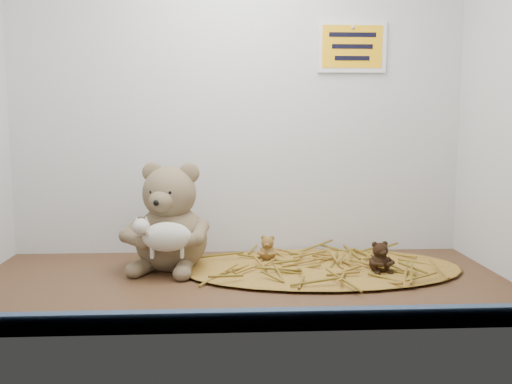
{
  "coord_description": "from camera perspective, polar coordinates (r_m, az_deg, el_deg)",
  "views": [
    {
      "loc": [
        -3.62,
        -122.98,
        36.09
      ],
      "look_at": [
        3.24,
        3.72,
        19.79
      ],
      "focal_mm": 40.0,
      "sensor_mm": 36.0,
      "label": 1
    }
  ],
  "objects": [
    {
      "name": "straw_bed",
      "position": [
        1.39,
        6.54,
        -7.5
      ],
      "size": [
        67.77,
        39.35,
        1.31
      ],
      "primitive_type": "ellipsoid",
      "color": "brown",
      "rests_on": "shelf_floor"
    },
    {
      "name": "front_rail",
      "position": [
        1.0,
        -0.87,
        -12.67
      ],
      "size": [
        119.28,
        2.2,
        3.6
      ],
      "primitive_type": "cube",
      "color": "#374A69",
      "rests_on": "shelf_floor"
    },
    {
      "name": "mini_teddy_tan",
      "position": [
        1.43,
        1.17,
        -5.5
      ],
      "size": [
        6.1,
        6.32,
        6.3
      ],
      "primitive_type": null,
      "rotation": [
        0.0,
        0.0,
        -0.22
      ],
      "color": "olive",
      "rests_on": "straw_bed"
    },
    {
      "name": "main_teddy",
      "position": [
        1.38,
        -8.54,
        -2.43
      ],
      "size": [
        25.91,
        26.72,
        25.84
      ],
      "primitive_type": null,
      "rotation": [
        0.0,
        0.0,
        -0.27
      ],
      "color": "#796A4A",
      "rests_on": "shelf_floor"
    },
    {
      "name": "mini_teddy_brown",
      "position": [
        1.35,
        12.28,
        -6.22
      ],
      "size": [
        6.95,
        7.2,
        7.21
      ],
      "primitive_type": null,
      "rotation": [
        0.0,
        0.0,
        0.21
      ],
      "color": "black",
      "rests_on": "straw_bed"
    },
    {
      "name": "alcove_shell",
      "position": [
        1.32,
        -1.55,
        11.18
      ],
      "size": [
        120.4,
        60.2,
        90.4
      ],
      "color": "#402816",
      "rests_on": "ground"
    },
    {
      "name": "wall_sign",
      "position": [
        1.57,
        9.57,
        14.13
      ],
      "size": [
        16.0,
        1.2,
        11.0
      ],
      "primitive_type": "cube",
      "color": "orange",
      "rests_on": "back_wall"
    },
    {
      "name": "toy_lamb",
      "position": [
        1.29,
        -8.9,
        -4.46
      ],
      "size": [
        14.42,
        8.8,
        9.32
      ],
      "primitive_type": null,
      "color": "beige",
      "rests_on": "main_teddy"
    }
  ]
}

